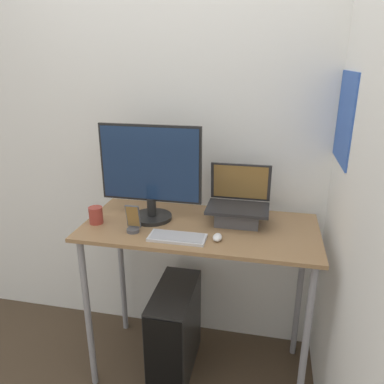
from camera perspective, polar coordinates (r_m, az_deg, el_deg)
The scene contains 10 objects.
wall_back at distance 2.15m, azimuth 3.12°, elevation 8.20°, with size 6.00×0.05×2.60m.
wall_side_right at distance 1.54m, azimuth 24.95°, elevation 1.73°, with size 0.06×6.00×2.60m.
desk at distance 1.98m, azimuth 1.16°, elevation -8.29°, with size 1.20×0.56×0.92m.
laptop at distance 1.94m, azimuth 7.02°, elevation -2.49°, with size 0.31×0.23×0.29m.
monitor at distance 1.93m, azimuth -6.35°, elevation 2.66°, with size 0.53×0.21×0.50m.
keyboard at distance 1.78m, azimuth -2.26°, elevation -6.93°, with size 0.27×0.12×0.02m.
mouse at distance 1.77m, azimuth 3.89°, elevation -6.90°, with size 0.04×0.07×0.03m.
cell_phone at distance 1.86m, azimuth -8.97°, elevation -4.64°, with size 0.07×0.06×0.14m.
computer_tower at distance 2.28m, azimuth -2.66°, elevation -20.25°, with size 0.21×0.48×0.53m.
mug at distance 2.00m, azimuth -14.43°, elevation -3.44°, with size 0.07×0.07×0.09m.
Camera 1 is at (0.33, -1.43, 1.73)m, focal length 35.00 mm.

